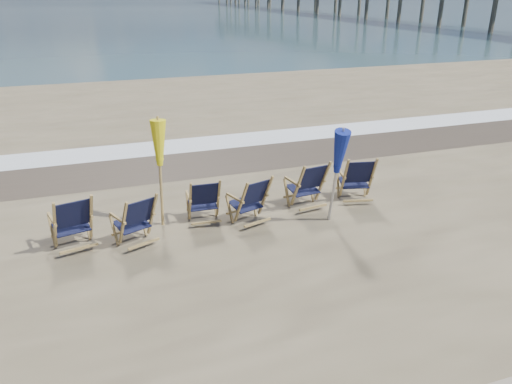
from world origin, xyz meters
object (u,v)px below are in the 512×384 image
beach_chair_3 (266,197)px  beach_chair_4 (323,183)px  beach_chair_2 (219,200)px  umbrella_yellow (158,149)px  beach_chair_1 (153,216)px  umbrella_blue (337,153)px  beach_chair_0 (92,219)px  beach_chair_5 (372,179)px

beach_chair_3 → beach_chair_4: bearing=173.4°
beach_chair_2 → beach_chair_4: (2.22, 0.02, 0.05)m
beach_chair_4 → umbrella_yellow: umbrella_yellow is taller
beach_chair_1 → umbrella_yellow: bearing=-134.3°
umbrella_blue → umbrella_yellow: bearing=160.5°
beach_chair_0 → beach_chair_3: size_ratio=1.06×
umbrella_yellow → beach_chair_0: bearing=-157.7°
beach_chair_1 → umbrella_yellow: size_ratio=0.50×
beach_chair_0 → beach_chair_2: size_ratio=1.11×
beach_chair_0 → umbrella_blue: umbrella_blue is taller
beach_chair_2 → beach_chair_3: (0.88, -0.23, 0.02)m
beach_chair_2 → beach_chair_3: 0.91m
beach_chair_2 → umbrella_yellow: bearing=-14.2°
beach_chair_3 → beach_chair_0: bearing=-17.7°
beach_chair_5 → beach_chair_4: bearing=7.3°
beach_chair_0 → beach_chair_1: (1.03, -0.15, -0.03)m
beach_chair_5 → umbrella_yellow: size_ratio=0.53×
beach_chair_5 → beach_chair_2: bearing=11.5°
beach_chair_3 → beach_chair_1: bearing=-13.8°
beach_chair_3 → umbrella_blue: (1.18, -0.54, 0.94)m
beach_chair_1 → umbrella_blue: size_ratio=0.51×
beach_chair_0 → beach_chair_1: bearing=157.9°
beach_chair_1 → beach_chair_0: bearing=-30.7°
beach_chair_4 → umbrella_blue: size_ratio=0.55×
beach_chair_0 → beach_chair_3: (3.21, -0.02, -0.03)m
beach_chair_0 → beach_chair_4: bearing=169.5°
beach_chair_0 → umbrella_blue: 4.52m
beach_chair_0 → beach_chair_4: size_ratio=1.00×
beach_chair_1 → beach_chair_3: 2.18m
beach_chair_3 → beach_chair_5: size_ratio=0.96×
beach_chair_3 → beach_chair_4: size_ratio=0.95×
beach_chair_4 → umbrella_blue: bearing=70.4°
beach_chair_2 → beach_chair_5: beach_chair_5 is taller
beach_chair_5 → umbrella_yellow: bearing=7.6°
beach_chair_1 → umbrella_blue: umbrella_blue is taller
umbrella_yellow → beach_chair_4: bearing=-5.2°
beach_chair_1 → beach_chair_5: (4.61, 0.29, 0.03)m
beach_chair_4 → beach_chair_5: bearing=166.5°
beach_chair_4 → umbrella_yellow: size_ratio=0.53×
beach_chair_3 → beach_chair_5: bearing=166.1°
beach_chair_3 → beach_chair_5: beach_chair_5 is taller
beach_chair_1 → beach_chair_5: bearing=161.4°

